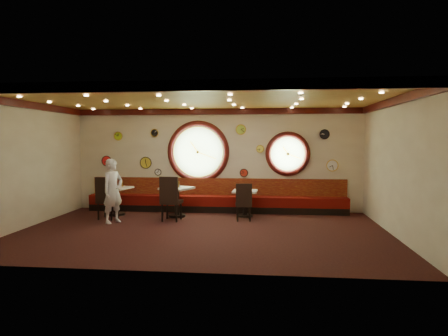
# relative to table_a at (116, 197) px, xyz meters

# --- Properties ---
(floor) EXTENTS (9.00, 6.00, 0.00)m
(floor) POSITION_rel_table_a_xyz_m (2.87, -1.85, -0.53)
(floor) COLOR black
(floor) RESTS_ON ground
(ceiling) EXTENTS (9.00, 6.00, 0.02)m
(ceiling) POSITION_rel_table_a_xyz_m (2.87, -1.85, 2.67)
(ceiling) COLOR gold
(ceiling) RESTS_ON wall_back
(wall_back) EXTENTS (9.00, 0.02, 3.20)m
(wall_back) POSITION_rel_table_a_xyz_m (2.87, 1.15, 1.07)
(wall_back) COLOR beige
(wall_back) RESTS_ON floor
(wall_front) EXTENTS (9.00, 0.02, 3.20)m
(wall_front) POSITION_rel_table_a_xyz_m (2.87, -4.85, 1.07)
(wall_front) COLOR beige
(wall_front) RESTS_ON floor
(wall_left) EXTENTS (0.02, 6.00, 3.20)m
(wall_left) POSITION_rel_table_a_xyz_m (-1.63, -1.85, 1.07)
(wall_left) COLOR beige
(wall_left) RESTS_ON floor
(wall_right) EXTENTS (0.02, 6.00, 3.20)m
(wall_right) POSITION_rel_table_a_xyz_m (7.37, -1.85, 1.07)
(wall_right) COLOR beige
(wall_right) RESTS_ON floor
(molding_back) EXTENTS (9.00, 0.10, 0.18)m
(molding_back) POSITION_rel_table_a_xyz_m (2.87, 1.10, 2.58)
(molding_back) COLOR #3C0C0A
(molding_back) RESTS_ON wall_back
(molding_front) EXTENTS (9.00, 0.10, 0.18)m
(molding_front) POSITION_rel_table_a_xyz_m (2.87, -4.80, 2.58)
(molding_front) COLOR #3C0C0A
(molding_front) RESTS_ON wall_back
(molding_left) EXTENTS (0.10, 6.00, 0.18)m
(molding_left) POSITION_rel_table_a_xyz_m (-1.58, -1.85, 2.58)
(molding_left) COLOR #3C0C0A
(molding_left) RESTS_ON wall_back
(molding_right) EXTENTS (0.10, 6.00, 0.18)m
(molding_right) POSITION_rel_table_a_xyz_m (7.32, -1.85, 2.58)
(molding_right) COLOR #3C0C0A
(molding_right) RESTS_ON wall_back
(banquette_base) EXTENTS (8.00, 0.55, 0.20)m
(banquette_base) POSITION_rel_table_a_xyz_m (2.87, 0.87, -0.43)
(banquette_base) COLOR black
(banquette_base) RESTS_ON floor
(banquette_seat) EXTENTS (8.00, 0.55, 0.30)m
(banquette_seat) POSITION_rel_table_a_xyz_m (2.87, 0.87, -0.18)
(banquette_seat) COLOR #580907
(banquette_seat) RESTS_ON banquette_base
(banquette_back) EXTENTS (8.00, 0.10, 0.55)m
(banquette_back) POSITION_rel_table_a_xyz_m (2.87, 1.09, 0.22)
(banquette_back) COLOR #5F070F
(banquette_back) RESTS_ON wall_back
(porthole_left_glass) EXTENTS (1.66, 0.02, 1.66)m
(porthole_left_glass) POSITION_rel_table_a_xyz_m (2.27, 1.15, 1.32)
(porthole_left_glass) COLOR #94BF72
(porthole_left_glass) RESTS_ON wall_back
(porthole_left_frame) EXTENTS (1.98, 0.18, 1.98)m
(porthole_left_frame) POSITION_rel_table_a_xyz_m (2.27, 1.13, 1.32)
(porthole_left_frame) COLOR #3C0C0A
(porthole_left_frame) RESTS_ON wall_back
(porthole_left_ring) EXTENTS (1.61, 0.03, 1.61)m
(porthole_left_ring) POSITION_rel_table_a_xyz_m (2.27, 1.10, 1.32)
(porthole_left_ring) COLOR gold
(porthole_left_ring) RESTS_ON wall_back
(porthole_right_glass) EXTENTS (1.10, 0.02, 1.10)m
(porthole_right_glass) POSITION_rel_table_a_xyz_m (5.07, 1.15, 1.27)
(porthole_right_glass) COLOR #94BF72
(porthole_right_glass) RESTS_ON wall_back
(porthole_right_frame) EXTENTS (1.38, 0.18, 1.38)m
(porthole_right_frame) POSITION_rel_table_a_xyz_m (5.07, 1.13, 1.27)
(porthole_right_frame) COLOR #3C0C0A
(porthole_right_frame) RESTS_ON wall_back
(porthole_right_ring) EXTENTS (1.09, 0.03, 1.09)m
(porthole_right_ring) POSITION_rel_table_a_xyz_m (5.07, 1.10, 1.27)
(porthole_right_ring) COLOR gold
(porthole_right_ring) RESTS_ON wall_back
(wall_clock_0) EXTENTS (0.24, 0.03, 0.24)m
(wall_clock_0) POSITION_rel_table_a_xyz_m (3.72, 1.11, 0.67)
(wall_clock_0) COLOR red
(wall_clock_0) RESTS_ON wall_back
(wall_clock_1) EXTENTS (0.26, 0.03, 0.26)m
(wall_clock_1) POSITION_rel_table_a_xyz_m (-0.33, 1.11, 1.82)
(wall_clock_1) COLOR #9FD029
(wall_clock_1) RESTS_ON wall_back
(wall_clock_2) EXTENTS (0.34, 0.03, 0.34)m
(wall_clock_2) POSITION_rel_table_a_xyz_m (6.42, 1.11, 0.92)
(wall_clock_2) COLOR white
(wall_clock_2) RESTS_ON wall_back
(wall_clock_3) EXTENTS (0.24, 0.03, 0.24)m
(wall_clock_3) POSITION_rel_table_a_xyz_m (0.87, 1.11, 1.92)
(wall_clock_3) COLOR black
(wall_clock_3) RESTS_ON wall_back
(wall_clock_4) EXTENTS (0.20, 0.03, 0.20)m
(wall_clock_4) POSITION_rel_table_a_xyz_m (0.97, 1.11, 0.67)
(wall_clock_4) COLOR white
(wall_clock_4) RESTS_ON wall_back
(wall_clock_5) EXTENTS (0.36, 0.03, 0.36)m
(wall_clock_5) POSITION_rel_table_a_xyz_m (0.57, 1.11, 0.97)
(wall_clock_5) COLOR gold
(wall_clock_5) RESTS_ON wall_back
(wall_clock_6) EXTENTS (0.32, 0.03, 0.32)m
(wall_clock_6) POSITION_rel_table_a_xyz_m (-0.73, 1.11, 1.02)
(wall_clock_6) COLOR red
(wall_clock_6) RESTS_ON wall_back
(wall_clock_7) EXTENTS (0.30, 0.03, 0.30)m
(wall_clock_7) POSITION_rel_table_a_xyz_m (3.62, 1.11, 2.02)
(wall_clock_7) COLOR #A2C73E
(wall_clock_7) RESTS_ON wall_back
(wall_clock_8) EXTENTS (0.22, 0.03, 0.22)m
(wall_clock_8) POSITION_rel_table_a_xyz_m (4.22, 1.11, 1.42)
(wall_clock_8) COLOR #F5EC51
(wall_clock_8) RESTS_ON wall_back
(wall_clock_9) EXTENTS (0.28, 0.03, 0.28)m
(wall_clock_9) POSITION_rel_table_a_xyz_m (6.17, 1.11, 1.87)
(wall_clock_9) COLOR black
(wall_clock_9) RESTS_ON wall_back
(table_a) EXTENTS (0.91, 0.91, 0.84)m
(table_a) POSITION_rel_table_a_xyz_m (0.00, 0.00, 0.00)
(table_a) COLOR black
(table_a) RESTS_ON floor
(table_b) EXTENTS (1.02, 1.02, 0.86)m
(table_b) POSITION_rel_table_a_xyz_m (1.84, -0.05, 0.01)
(table_b) COLOR black
(table_b) RESTS_ON floor
(table_c) EXTENTS (0.73, 0.73, 0.77)m
(table_c) POSITION_rel_table_a_xyz_m (3.80, 0.17, -0.05)
(table_c) COLOR black
(table_c) RESTS_ON floor
(chair_a) EXTENTS (0.54, 0.54, 0.74)m
(chair_a) POSITION_rel_table_a_xyz_m (-0.04, -0.67, 0.16)
(chair_a) COLOR black
(chair_a) RESTS_ON floor
(chair_b) EXTENTS (0.56, 0.56, 0.76)m
(chair_b) POSITION_rel_table_a_xyz_m (1.80, -0.72, 0.18)
(chair_b) COLOR black
(chair_b) RESTS_ON floor
(chair_c) EXTENTS (0.48, 0.48, 0.65)m
(chair_c) POSITION_rel_table_a_xyz_m (3.80, -0.48, 0.07)
(chair_c) COLOR black
(chair_c) RESTS_ON floor
(condiment_a_salt) EXTENTS (0.04, 0.04, 0.10)m
(condiment_a_salt) POSITION_rel_table_a_xyz_m (-0.08, 0.12, 0.36)
(condiment_a_salt) COLOR silver
(condiment_a_salt) RESTS_ON table_a
(condiment_b_salt) EXTENTS (0.04, 0.04, 0.10)m
(condiment_b_salt) POSITION_rel_table_a_xyz_m (1.73, -0.03, 0.38)
(condiment_b_salt) COLOR silver
(condiment_b_salt) RESTS_ON table_b
(condiment_c_salt) EXTENTS (0.03, 0.03, 0.09)m
(condiment_c_salt) POSITION_rel_table_a_xyz_m (3.71, 0.18, 0.28)
(condiment_c_salt) COLOR silver
(condiment_c_salt) RESTS_ON table_c
(condiment_a_pepper) EXTENTS (0.04, 0.04, 0.11)m
(condiment_a_pepper) POSITION_rel_table_a_xyz_m (-0.03, -0.09, 0.36)
(condiment_a_pepper) COLOR silver
(condiment_a_pepper) RESTS_ON table_a
(condiment_b_pepper) EXTENTS (0.04, 0.04, 0.10)m
(condiment_b_pepper) POSITION_rel_table_a_xyz_m (1.93, -0.08, 0.38)
(condiment_b_pepper) COLOR silver
(condiment_b_pepper) RESTS_ON table_b
(condiment_c_pepper) EXTENTS (0.03, 0.03, 0.09)m
(condiment_c_pepper) POSITION_rel_table_a_xyz_m (3.87, 0.15, 0.28)
(condiment_c_pepper) COLOR silver
(condiment_c_pepper) RESTS_ON table_c
(condiment_a_bottle) EXTENTS (0.05, 0.05, 0.15)m
(condiment_a_bottle) POSITION_rel_table_a_xyz_m (0.14, 0.15, 0.39)
(condiment_a_bottle) COLOR orange
(condiment_a_bottle) RESTS_ON table_a
(condiment_b_bottle) EXTENTS (0.05, 0.05, 0.17)m
(condiment_b_bottle) POSITION_rel_table_a_xyz_m (1.89, -0.03, 0.42)
(condiment_b_bottle) COLOR gold
(condiment_b_bottle) RESTS_ON table_b
(condiment_c_bottle) EXTENTS (0.05, 0.05, 0.17)m
(condiment_c_bottle) POSITION_rel_table_a_xyz_m (3.86, 0.23, 0.32)
(condiment_c_bottle) COLOR orange
(condiment_c_bottle) RESTS_ON table_c
(waiter) EXTENTS (0.66, 0.75, 1.72)m
(waiter) POSITION_rel_table_a_xyz_m (0.32, -1.06, 0.33)
(waiter) COLOR white
(waiter) RESTS_ON floor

